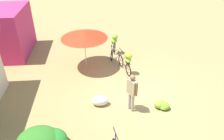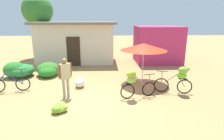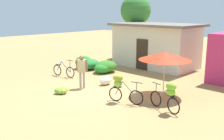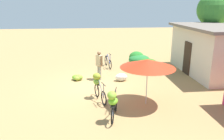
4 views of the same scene
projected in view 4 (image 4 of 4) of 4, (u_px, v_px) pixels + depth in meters
The scene contains 14 objects.
ground_plane at pixel (92, 85), 11.94m from camera, with size 60.00×60.00×0.00m, color #A6834F.
building_low at pixel (211, 50), 13.72m from camera, with size 5.95×3.46×2.95m.
tree_behind_building at pixel (214, 10), 16.34m from camera, with size 2.42×2.42×5.04m.
hedge_bush_front_left at pixel (137, 57), 16.37m from camera, with size 1.14×1.10×0.88m, color #2A7E2B.
hedge_bush_front_right at pixel (139, 60), 16.09m from camera, with size 1.33×1.53×0.70m, color #2A7B37.
hedge_bush_mid at pixel (148, 64), 14.76m from camera, with size 1.28×1.41×0.74m, color #327523.
hedge_bush_by_door at pixel (142, 66), 14.67m from camera, with size 0.99×1.11×0.60m, color #2A7F27.
market_umbrella at pixel (148, 63), 9.22m from camera, with size 2.32×2.32×2.00m.
bicycle_leftmost at pixel (108, 62), 15.40m from camera, with size 1.66×0.35×1.03m.
bicycle_near_pile at pixel (98, 84), 10.05m from camera, with size 1.55×0.61×1.20m.
bicycle_center_loaded at pixel (113, 102), 8.17m from camera, with size 1.59×0.54×1.21m.
banana_pile_on_ground at pixel (77, 78), 12.75m from camera, with size 0.68×0.69×0.33m.
produce_sack at pixel (121, 77), 12.61m from camera, with size 0.70×0.44×0.44m, color silver.
person_vendor at pixel (99, 62), 12.64m from camera, with size 0.50×0.39×1.66m.
Camera 4 is at (11.27, -0.15, 4.18)m, focal length 35.72 mm.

